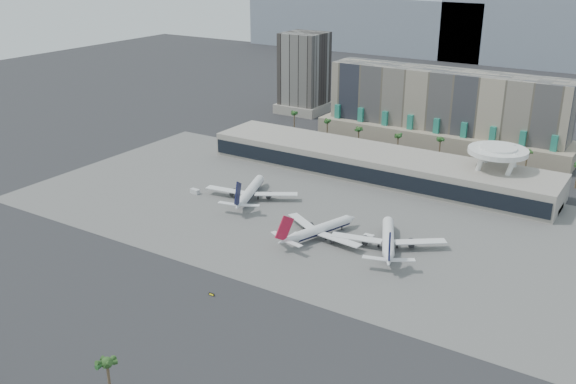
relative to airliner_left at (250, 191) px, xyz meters
The scene contains 14 objects.
ground 61.74m from the airliner_left, 57.29° to the right, with size 900.00×900.00×0.00m, color #232326.
apron_pad 33.66m from the airliner_left, ahead, with size 260.00×130.00×0.06m, color #5B5B59.
hotel 130.64m from the airliner_left, 70.54° to the left, with size 140.00×30.00×42.00m.
office_tower 161.62m from the airliner_left, 112.61° to the left, with size 30.00×30.00×52.00m.
terminal 66.93m from the airliner_left, 60.13° to the left, with size 170.00×32.50×14.50m.
saucer_structure 110.13m from the airliner_left, 36.00° to the left, with size 26.00×26.00×21.89m.
palm_row 101.72m from the airliner_left, 66.60° to the left, with size 157.80×2.80×13.10m.
airliner_left is the anchor object (origin of this frame).
airliner_centre 48.90m from the airliner_left, 22.08° to the right, with size 37.50×38.78×13.90m.
airliner_right 72.45m from the airliner_left, 10.11° to the right, with size 39.85×41.02×15.18m.
service_vehicle_a 26.34m from the airliner_left, 162.76° to the right, with size 4.38×2.14×2.14m, color silver.
service_vehicle_b 62.86m from the airliner_left, ahead, with size 3.81×2.18×1.96m, color white.
taxiway_sign 83.42m from the airliner_left, 63.00° to the right, with size 2.04×0.44×0.92m.
near_palm_b 138.55m from the airliner_left, 68.48° to the right, with size 6.00×6.00×14.28m.
Camera 1 is at (121.05, -160.50, 104.86)m, focal length 40.00 mm.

